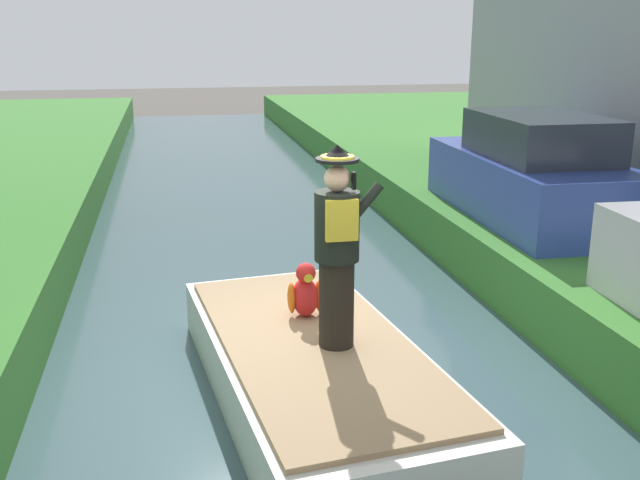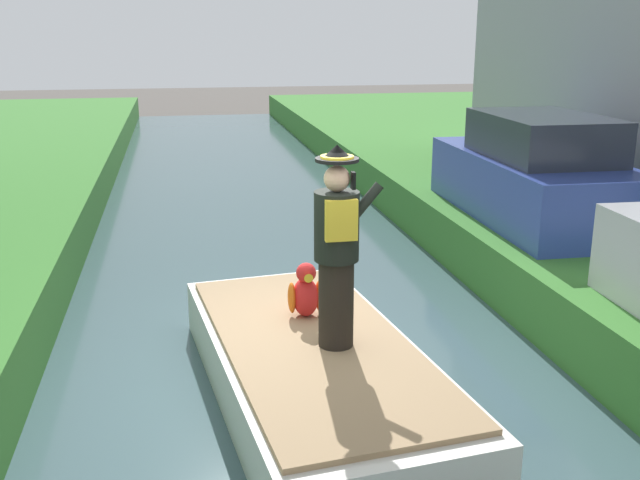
% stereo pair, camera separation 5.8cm
% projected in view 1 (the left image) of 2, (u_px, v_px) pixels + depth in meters
% --- Properties ---
extents(ground_plane, '(80.00, 80.00, 0.00)m').
position_uv_depth(ground_plane, '(308.00, 389.00, 7.42)').
color(ground_plane, '#4C4742').
extents(canal_water, '(5.28, 48.00, 0.10)m').
position_uv_depth(canal_water, '(308.00, 385.00, 7.40)').
color(canal_water, '#3D565B').
rests_on(canal_water, ground).
extents(boat, '(2.28, 4.38, 0.61)m').
position_uv_depth(boat, '(315.00, 370.00, 6.93)').
color(boat, silver).
rests_on(boat, canal_water).
extents(person_pirate, '(0.61, 0.42, 1.85)m').
position_uv_depth(person_pirate, '(337.00, 249.00, 6.49)').
color(person_pirate, black).
rests_on(person_pirate, boat).
extents(parrot_plush, '(0.36, 0.35, 0.57)m').
position_uv_depth(parrot_plush, '(305.00, 293.00, 7.36)').
color(parrot_plush, red).
rests_on(parrot_plush, boat).
extents(parked_car_blue, '(1.77, 4.03, 1.50)m').
position_uv_depth(parked_car_blue, '(532.00, 174.00, 10.56)').
color(parked_car_blue, '#2D4293').
rests_on(parked_car_blue, grass_bank_far).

